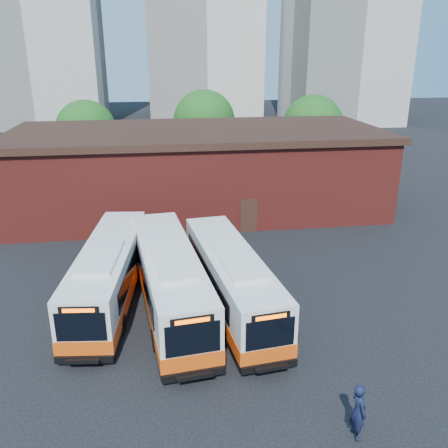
{
  "coord_description": "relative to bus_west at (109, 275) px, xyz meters",
  "views": [
    {
      "loc": [
        -3.15,
        -16.85,
        11.99
      ],
      "look_at": [
        0.09,
        5.82,
        3.67
      ],
      "focal_mm": 38.0,
      "sensor_mm": 36.0,
      "label": 1
    }
  ],
  "objects": [
    {
      "name": "bus_mideast",
      "position": [
        5.98,
        -1.54,
        -0.01
      ],
      "size": [
        3.66,
        11.55,
        3.1
      ],
      "rotation": [
        0.0,
        0.0,
        0.12
      ],
      "color": "silver",
      "rests_on": "ground"
    },
    {
      "name": "tree_mid",
      "position": [
        7.83,
        28.74,
        3.66
      ],
      "size": [
        6.56,
        6.56,
        8.36
      ],
      "color": "#382314",
      "rests_on": "ground"
    },
    {
      "name": "ground",
      "position": [
        5.83,
        -5.26,
        -1.42
      ],
      "size": [
        220.0,
        220.0,
        0.0
      ],
      "primitive_type": "plane",
      "color": "black"
    },
    {
      "name": "tree_west",
      "position": [
        -4.17,
        26.74,
        3.22
      ],
      "size": [
        6.0,
        6.0,
        7.65
      ],
      "color": "#382314",
      "rests_on": "ground"
    },
    {
      "name": "depot_building",
      "position": [
        5.83,
        14.74,
        1.84
      ],
      "size": [
        28.6,
        12.6,
        6.4
      ],
      "color": "maroon",
      "rests_on": "ground"
    },
    {
      "name": "transit_worker",
      "position": [
        8.76,
        -10.46,
        -0.42
      ],
      "size": [
        0.53,
        0.77,
        2.01
      ],
      "primitive_type": "imported",
      "rotation": [
        0.0,
        0.0,
        1.64
      ],
      "color": "black",
      "rests_on": "ground"
    },
    {
      "name": "bus_west",
      "position": [
        0.0,
        0.0,
        0.0
      ],
      "size": [
        3.58,
        11.66,
        3.13
      ],
      "rotation": [
        0.0,
        0.0,
        -0.11
      ],
      "color": "silver",
      "rests_on": "ground"
    },
    {
      "name": "tree_east",
      "position": [
        18.83,
        25.74,
        3.41
      ],
      "size": [
        6.24,
        6.24,
        7.96
      ],
      "color": "#382314",
      "rests_on": "ground"
    },
    {
      "name": "bus_midwest",
      "position": [
        3.0,
        -1.32,
        0.07
      ],
      "size": [
        3.83,
        12.23,
        3.29
      ],
      "rotation": [
        0.0,
        0.0,
        0.12
      ],
      "color": "silver",
      "rests_on": "ground"
    }
  ]
}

